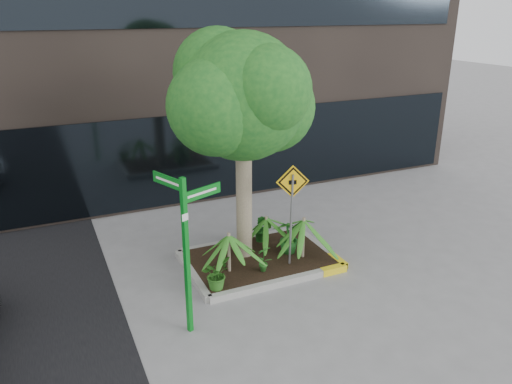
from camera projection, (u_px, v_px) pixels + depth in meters
name	position (u px, v px, depth m)	size (l,w,h in m)	color
ground	(257.00, 271.00, 11.11)	(80.00, 80.00, 0.00)	gray
planter	(261.00, 259.00, 11.40)	(3.35, 2.36, 0.15)	#9E9E99
tree	(243.00, 97.00, 10.30)	(3.44, 3.05, 5.17)	tan
palm_front	(304.00, 220.00, 11.11)	(1.09, 1.09, 1.21)	tan
palm_left	(229.00, 235.00, 10.51)	(1.02, 1.02, 1.13)	tan
palm_back	(266.00, 218.00, 11.69)	(0.86, 0.86, 0.95)	tan
shrub_a	(216.00, 274.00, 10.03)	(0.57, 0.57, 0.64)	#29631C
shrub_b	(289.00, 237.00, 11.49)	(0.43, 0.43, 0.77)	#1D6320
shrub_c	(264.00, 258.00, 10.70)	(0.32, 0.32, 0.61)	#266C21
shrub_d	(262.00, 228.00, 12.04)	(0.40, 0.40, 0.72)	#1A5B1B
street_sign_post	(186.00, 238.00, 8.50)	(1.06, 0.83, 2.93)	#0B7A1C
cattle_sign	(292.00, 199.00, 10.50)	(0.69, 0.21, 2.31)	slate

